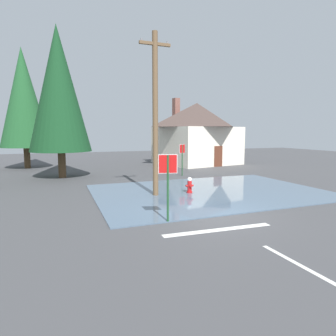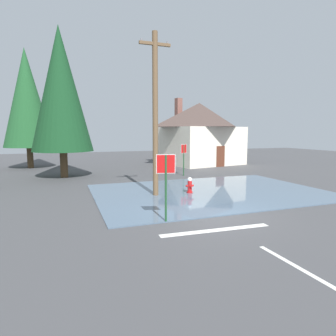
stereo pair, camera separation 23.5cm
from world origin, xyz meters
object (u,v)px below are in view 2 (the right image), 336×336
at_px(fire_hydrant, 190,186).
at_px(stop_sign_far, 184,154).
at_px(house, 199,132).
at_px(stop_sign_near, 166,175).
at_px(utility_pole, 155,113).
at_px(pine_tree_tall_left, 27,98).
at_px(pine_tree_short_left, 61,89).

distance_m(fire_hydrant, stop_sign_far, 6.60).
relative_size(fire_hydrant, stop_sign_far, 0.37).
distance_m(fire_hydrant, house, 15.69).
distance_m(stop_sign_near, utility_pole, 5.18).
bearing_deg(stop_sign_far, stop_sign_near, -116.32).
xyz_separation_m(utility_pole, pine_tree_tall_left, (-7.35, 15.36, 2.09)).
distance_m(stop_sign_far, pine_tree_short_left, 10.00).
bearing_deg(stop_sign_near, pine_tree_short_left, 105.14).
bearing_deg(pine_tree_tall_left, stop_sign_far, -39.24).
relative_size(stop_sign_far, house, 0.27).
bearing_deg(stop_sign_far, pine_tree_tall_left, 140.76).
bearing_deg(utility_pole, house, 56.08).
bearing_deg(house, pine_tree_tall_left, 173.71).
height_order(stop_sign_near, pine_tree_tall_left, pine_tree_tall_left).
relative_size(utility_pole, stop_sign_far, 3.41).
distance_m(house, pine_tree_tall_left, 16.84).
xyz_separation_m(fire_hydrant, utility_pole, (-1.90, 0.10, 3.84)).
relative_size(pine_tree_tall_left, pine_tree_short_left, 1.01).
height_order(utility_pole, pine_tree_tall_left, pine_tree_tall_left).
bearing_deg(fire_hydrant, house, 62.16).
bearing_deg(fire_hydrant, stop_sign_near, -123.97).
bearing_deg(utility_pole, pine_tree_short_left, 118.28).
height_order(fire_hydrant, stop_sign_far, stop_sign_far).
distance_m(house, pine_tree_short_left, 14.86).
height_order(stop_sign_far, pine_tree_short_left, pine_tree_short_left).
relative_size(fire_hydrant, pine_tree_short_left, 0.08).
height_order(stop_sign_near, pine_tree_short_left, pine_tree_short_left).
height_order(stop_sign_far, pine_tree_tall_left, pine_tree_tall_left).
xyz_separation_m(fire_hydrant, house, (7.21, 13.65, 2.86)).
bearing_deg(fire_hydrant, pine_tree_tall_left, 120.89).
bearing_deg(pine_tree_short_left, stop_sign_far, -14.76).
distance_m(stop_sign_near, pine_tree_short_left, 13.88).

